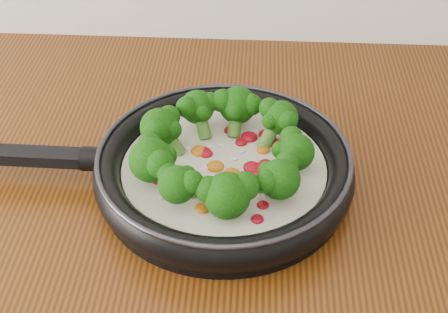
{
  "coord_description": "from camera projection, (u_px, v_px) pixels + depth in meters",
  "views": [
    {
      "loc": [
        0.12,
        0.46,
        1.46
      ],
      "look_at": [
        0.08,
        1.09,
        0.95
      ],
      "focal_mm": 51.23,
      "sensor_mm": 36.0,
      "label": 1
    }
  ],
  "objects": [
    {
      "name": "skillet",
      "position": [
        221.0,
        166.0,
        0.81
      ],
      "size": [
        0.52,
        0.34,
        0.1
      ],
      "color": "black",
      "rests_on": "counter"
    }
  ]
}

